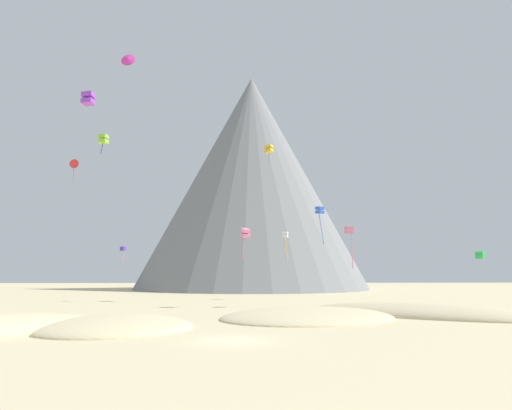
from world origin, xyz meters
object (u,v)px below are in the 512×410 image
kite_violet_high (88,99)px  bush_far_left (379,309)px  bush_scatter_east (34,325)px  kite_blue_low (320,211)px  bush_far_right (67,326)px  kite_red_mid (74,164)px  rock_massif (251,182)px  kite_indigo_low (123,249)px  kite_rainbow_low (349,231)px  bush_low_patch (381,312)px  kite_green_low (480,255)px  kite_magenta_high (128,59)px  kite_gold_mid (269,149)px  kite_white_low (285,235)px  kite_lime_mid (103,139)px  kite_pink_low (245,233)px

kite_violet_high → bush_far_left: bearing=-93.4°
bush_scatter_east → kite_blue_low: (27.54, 22.32, 12.51)m
bush_far_right → kite_red_mid: (-13.31, 36.93, 21.71)m
bush_scatter_east → rock_massif: (21.05, 96.02, 31.40)m
kite_blue_low → kite_indigo_low: kite_blue_low is taller
bush_scatter_east → kite_rainbow_low: (29.02, 12.80, 8.88)m
kite_blue_low → bush_low_patch: bearing=75.6°
kite_violet_high → kite_green_low: 51.98m
bush_scatter_east → kite_blue_low: 37.59m
kite_rainbow_low → kite_magenta_high: bearing=179.9°
rock_massif → kite_rainbow_low: (7.97, -83.22, -22.52)m
bush_scatter_east → kite_green_low: bearing=14.0°
kite_gold_mid → bush_far_left: bearing=56.6°
kite_indigo_low → kite_magenta_high: bearing=126.3°
bush_far_left → kite_red_mid: 52.57m
bush_far_left → kite_gold_mid: kite_gold_mid is taller
kite_red_mid → kite_white_low: bearing=-169.7°
kite_rainbow_low → rock_massif: bearing=90.6°
kite_white_low → kite_lime_mid: 34.20m
kite_indigo_low → kite_violet_high: bearing=108.5°
kite_white_low → kite_red_mid: (-35.17, -5.88, 10.95)m
rock_massif → kite_red_mid: bearing=-117.3°
rock_massif → kite_blue_low: size_ratio=17.81×
kite_violet_high → bush_low_patch: bearing=-98.6°
kite_white_low → rock_massif: bearing=26.8°
bush_low_patch → kite_green_low: (11.54, 0.60, 6.04)m
bush_low_patch → bush_far_left: 3.35m
bush_far_left → kite_lime_mid: bearing=160.4°
kite_lime_mid → kite_violet_high: size_ratio=1.71×
bush_low_patch → kite_violet_high: kite_violet_high is taller
kite_gold_mid → kite_blue_low: kite_gold_mid is taller
kite_violet_high → kite_green_low: (46.57, -9.67, -20.96)m
bush_scatter_east → kite_red_mid: kite_red_mid is taller
kite_rainbow_low → kite_green_low: kite_rainbow_low is taller
bush_low_patch → kite_rainbow_low: 9.49m
kite_violet_high → bush_scatter_east: bearing=-162.4°
kite_magenta_high → kite_violet_high: 12.19m
kite_blue_low → kite_magenta_high: bearing=-6.2°
bush_scatter_east → kite_violet_high: kite_violet_high is taller
kite_magenta_high → kite_lime_mid: bearing=120.0°
kite_lime_mid → kite_green_low: (45.91, -15.17, -17.07)m
bush_far_left → kite_white_low: 30.84m
kite_blue_low → kite_violet_high: kite_violet_high is taller
kite_magenta_high → kite_green_low: (39.21, 0.00, -21.92)m
bush_far_right → kite_green_low: bearing=17.0°
kite_lime_mid → kite_magenta_high: (6.70, -15.17, 4.85)m
bush_scatter_east → kite_blue_low: size_ratio=0.27×
bush_low_patch → kite_violet_high: bearing=163.7°
kite_magenta_high → rock_massif: bearing=84.7°
bush_low_patch → kite_pink_low: size_ratio=0.29×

